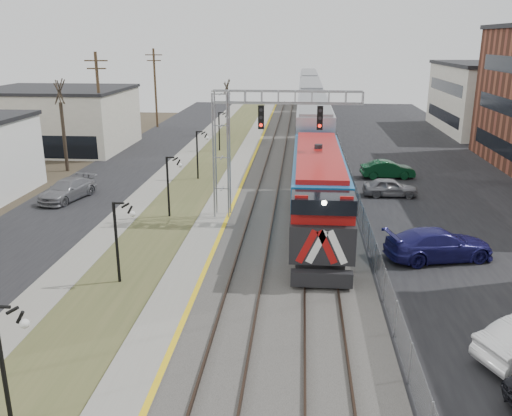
# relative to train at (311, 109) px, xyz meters

# --- Properties ---
(street_west) EXTENTS (7.00, 120.00, 0.04)m
(street_west) POSITION_rel_train_xyz_m (-17.00, -27.14, -2.90)
(street_west) COLOR black
(street_west) RESTS_ON ground
(sidewalk) EXTENTS (2.00, 120.00, 0.08)m
(sidewalk) POSITION_rel_train_xyz_m (-12.50, -27.14, -2.88)
(sidewalk) COLOR gray
(sidewalk) RESTS_ON ground
(grass_median) EXTENTS (4.00, 120.00, 0.06)m
(grass_median) POSITION_rel_train_xyz_m (-9.50, -27.14, -2.89)
(grass_median) COLOR #464C29
(grass_median) RESTS_ON ground
(platform) EXTENTS (2.00, 120.00, 0.24)m
(platform) POSITION_rel_train_xyz_m (-6.50, -27.14, -2.80)
(platform) COLOR gray
(platform) RESTS_ON ground
(ballast_bed) EXTENTS (8.00, 120.00, 0.20)m
(ballast_bed) POSITION_rel_train_xyz_m (-1.50, -27.14, -2.82)
(ballast_bed) COLOR #595651
(ballast_bed) RESTS_ON ground
(parking_lot) EXTENTS (16.00, 120.00, 0.04)m
(parking_lot) POSITION_rel_train_xyz_m (10.50, -27.14, -2.90)
(parking_lot) COLOR black
(parking_lot) RESTS_ON ground
(platform_edge) EXTENTS (0.24, 120.00, 0.01)m
(platform_edge) POSITION_rel_train_xyz_m (-5.62, -27.14, -2.67)
(platform_edge) COLOR gold
(platform_edge) RESTS_ON platform
(track_near) EXTENTS (1.58, 120.00, 0.15)m
(track_near) POSITION_rel_train_xyz_m (-3.50, -27.14, -2.64)
(track_near) COLOR #2D2119
(track_near) RESTS_ON ballast_bed
(track_far) EXTENTS (1.58, 120.00, 0.15)m
(track_far) POSITION_rel_train_xyz_m (-0.00, -27.14, -2.64)
(track_far) COLOR #2D2119
(track_far) RESTS_ON ballast_bed
(train) EXTENTS (3.00, 85.85, 5.33)m
(train) POSITION_rel_train_xyz_m (0.00, 0.00, 0.00)
(train) COLOR #125693
(train) RESTS_ON ground
(signal_gantry) EXTENTS (9.00, 1.07, 8.15)m
(signal_gantry) POSITION_rel_train_xyz_m (-4.28, -34.15, 2.67)
(signal_gantry) COLOR gray
(signal_gantry) RESTS_ON ground
(lampposts) EXTENTS (0.14, 62.14, 4.00)m
(lampposts) POSITION_rel_train_xyz_m (-9.50, -43.86, -0.92)
(lampposts) COLOR black
(lampposts) RESTS_ON ground
(fence) EXTENTS (0.04, 120.00, 1.60)m
(fence) POSITION_rel_train_xyz_m (2.70, -27.14, -2.12)
(fence) COLOR gray
(fence) RESTS_ON ground
(bare_trees) EXTENTS (12.30, 42.30, 5.95)m
(bare_trees) POSITION_rel_train_xyz_m (-18.16, -23.23, -0.22)
(bare_trees) COLOR #382D23
(bare_trees) RESTS_ON ground
(car_lot_d) EXTENTS (6.03, 3.63, 1.64)m
(car_lot_d) POSITION_rel_train_xyz_m (6.20, -40.00, -2.10)
(car_lot_d) COLOR navy
(car_lot_d) RESTS_ON ground
(car_lot_e) EXTENTS (3.94, 1.60, 1.34)m
(car_lot_e) POSITION_rel_train_xyz_m (5.51, -28.06, -2.25)
(car_lot_e) COLOR gray
(car_lot_e) RESTS_ON ground
(car_lot_f) EXTENTS (4.48, 1.91, 1.44)m
(car_lot_f) POSITION_rel_train_xyz_m (6.12, -22.49, -2.20)
(car_lot_f) COLOR #0B391D
(car_lot_f) RESTS_ON ground
(car_street_b) EXTENTS (3.21, 5.39, 1.46)m
(car_street_b) POSITION_rel_train_xyz_m (-17.69, -30.89, -2.19)
(car_street_b) COLOR slate
(car_street_b) RESTS_ON ground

